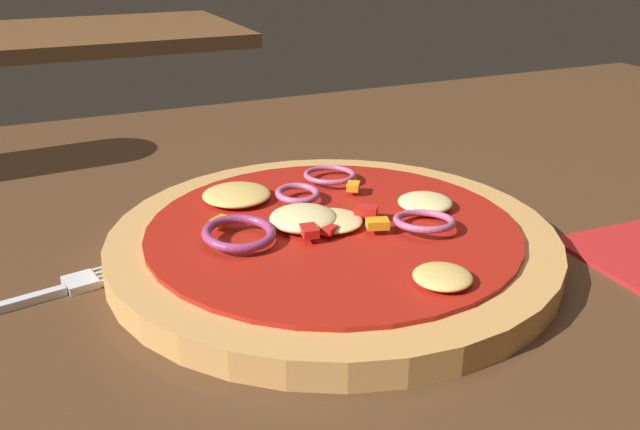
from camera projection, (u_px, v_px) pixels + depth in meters
dining_table at (392, 255)px, 0.47m from camera, size 1.30×0.83×0.03m
pizza at (332, 239)px, 0.44m from camera, size 0.29×0.29×0.03m
fork at (29, 297)px, 0.38m from camera, size 0.17×0.04×0.00m
background_table at (63, 37)px, 1.40m from camera, size 0.72×0.45×0.03m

